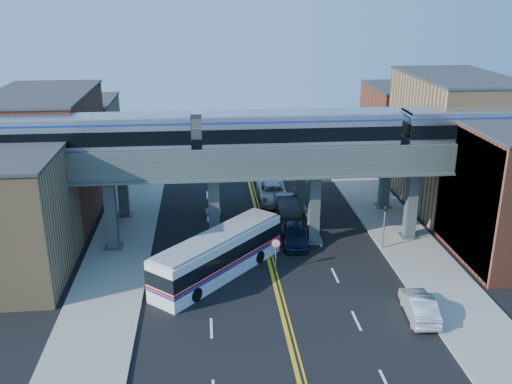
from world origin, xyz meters
TOP-DOWN VIEW (x-y plane):
  - ground at (0.00, 0.00)m, footprint 120.00×120.00m
  - sidewalk_west at (-11.50, 10.00)m, footprint 5.00×70.00m
  - sidewalk_east at (11.50, 10.00)m, footprint 5.00×70.00m
  - building_west_a at (-18.50, 4.00)m, footprint 8.00×10.00m
  - building_west_b at (-18.50, 16.00)m, footprint 8.00×14.00m
  - building_west_c at (-18.50, 29.00)m, footprint 8.00×10.00m
  - building_east_b at (18.50, 16.00)m, footprint 8.00×14.00m
  - building_east_c at (18.50, 29.00)m, footprint 8.00×10.00m
  - mural_panel at (14.55, 4.00)m, footprint 0.10×9.50m
  - elevated_viaduct_near at (0.00, 8.00)m, footprint 52.00×3.60m
  - elevated_viaduct_far at (0.00, 15.00)m, footprint 52.00×3.60m
  - transit_train at (2.70, 8.00)m, footprint 46.37×2.91m
  - stop_sign at (0.30, 3.00)m, footprint 0.76×0.09m
  - traffic_signal at (9.20, 6.00)m, footprint 0.15×0.18m
  - transit_bus at (-3.82, 2.88)m, footprint 9.79×10.49m
  - car_lane_a at (2.42, 7.67)m, footprint 2.30×5.00m
  - car_lane_b at (2.67, 13.82)m, footprint 1.95×5.40m
  - car_lane_c at (1.85, 17.75)m, footprint 2.81×6.07m
  - car_lane_d at (1.80, 22.31)m, footprint 2.84×6.46m
  - car_parked_curb at (8.50, -3.87)m, footprint 2.03×4.70m

SIDE VIEW (x-z plane):
  - ground at x=0.00m, z-range 0.00..0.00m
  - sidewalk_west at x=-11.50m, z-range 0.00..0.16m
  - sidewalk_east at x=11.50m, z-range 0.00..0.16m
  - car_parked_curb at x=8.50m, z-range 0.00..1.51m
  - car_lane_a at x=2.42m, z-range 0.00..1.66m
  - car_lane_c at x=1.85m, z-range 0.00..1.68m
  - car_lane_b at x=2.67m, z-range 0.00..1.77m
  - car_lane_d at x=1.80m, z-range 0.00..1.85m
  - transit_bus at x=-3.82m, z-range 0.04..3.07m
  - stop_sign at x=0.30m, z-range 0.44..3.07m
  - traffic_signal at x=9.20m, z-range 0.25..4.35m
  - building_west_c at x=-18.50m, z-range 0.00..8.00m
  - building_west_a at x=-18.50m, z-range 0.00..9.00m
  - building_east_c at x=18.50m, z-range 0.00..9.00m
  - mural_panel at x=14.55m, z-range 0.00..9.50m
  - building_west_b at x=-18.50m, z-range 0.00..11.00m
  - building_east_b at x=18.50m, z-range 0.00..12.00m
  - elevated_viaduct_near at x=0.00m, z-range 2.77..10.17m
  - elevated_viaduct_far at x=0.00m, z-range 2.77..10.17m
  - transit_train at x=2.70m, z-range 7.54..10.93m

